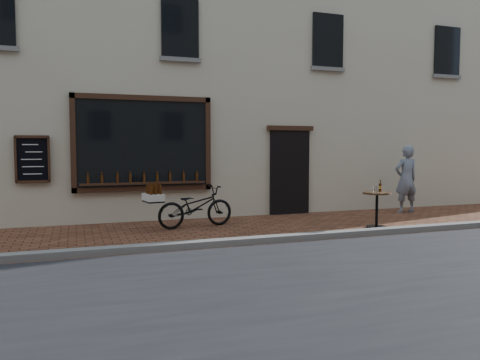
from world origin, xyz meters
name	(u,v)px	position (x,y,z in m)	size (l,w,h in m)	color
ground	(277,244)	(0.00, 0.00, 0.00)	(90.00, 90.00, 0.00)	#552D1B
kerb	(273,239)	(0.00, 0.20, 0.06)	(90.00, 0.25, 0.12)	slate
shop_building	(191,41)	(0.00, 6.50, 5.00)	(28.00, 6.20, 10.00)	beige
cargo_bicycle	(194,206)	(-0.98, 2.26, 0.47)	(2.07, 0.88, 0.98)	black
bistro_table	(377,202)	(2.78, 0.89, 0.56)	(0.61, 0.61, 1.05)	black
pedestrian	(406,179)	(4.98, 2.66, 0.91)	(0.66, 0.43, 1.81)	slate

